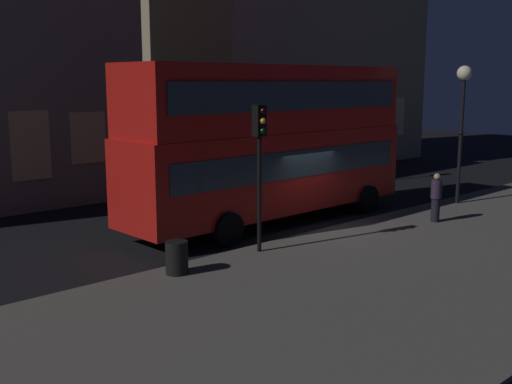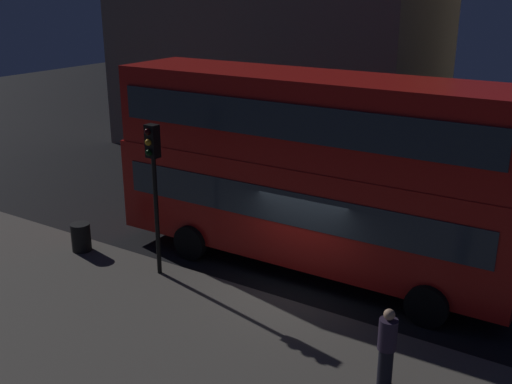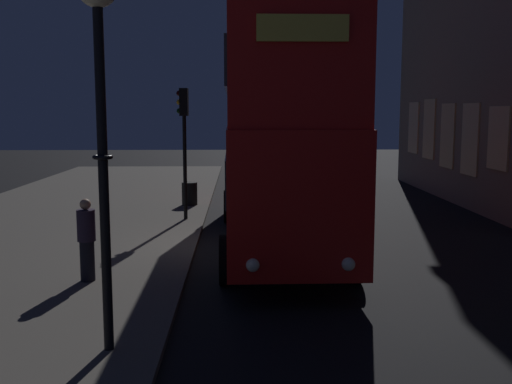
% 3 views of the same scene
% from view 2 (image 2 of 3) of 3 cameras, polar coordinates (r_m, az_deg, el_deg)
% --- Properties ---
extents(ground_plane, '(80.00, 80.00, 0.00)m').
position_cam_2_polar(ground_plane, '(16.08, 3.97, -9.19)').
color(ground_plane, black).
extents(double_decker_bus, '(11.33, 3.00, 5.37)m').
position_cam_2_polar(double_decker_bus, '(16.30, 5.01, 2.58)').
color(double_decker_bus, red).
rests_on(double_decker_bus, ground).
extents(traffic_light_near_kerb, '(0.33, 0.37, 4.10)m').
position_cam_2_polar(traffic_light_near_kerb, '(15.83, -9.54, 2.13)').
color(traffic_light_near_kerb, black).
rests_on(traffic_light_near_kerb, sidewalk_slab).
extents(pedestrian, '(0.36, 0.36, 1.67)m').
position_cam_2_polar(pedestrian, '(12.29, 12.10, -13.96)').
color(pedestrian, black).
rests_on(pedestrian, sidewalk_slab).
extents(litter_bin, '(0.56, 0.56, 0.83)m').
position_cam_2_polar(litter_bin, '(18.59, -16.01, -4.07)').
color(litter_bin, black).
rests_on(litter_bin, sidewalk_slab).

